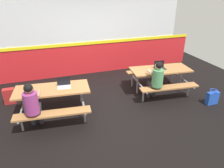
% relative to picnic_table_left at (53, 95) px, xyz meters
% --- Properties ---
extents(ground_plane, '(10.00, 10.00, 0.02)m').
position_rel_picnic_table_left_xyz_m(ground_plane, '(1.59, 0.12, -0.58)').
color(ground_plane, black).
extents(accent_backdrop, '(8.00, 0.14, 2.60)m').
position_rel_picnic_table_left_xyz_m(accent_backdrop, '(1.59, 2.50, 0.67)').
color(accent_backdrop, red).
rests_on(accent_backdrop, ground).
extents(picnic_table_left, '(1.84, 1.71, 0.74)m').
position_rel_picnic_table_left_xyz_m(picnic_table_left, '(0.00, 0.00, 0.00)').
color(picnic_table_left, '#9E6B3D').
rests_on(picnic_table_left, ground).
extents(picnic_table_right, '(1.84, 1.71, 0.74)m').
position_rel_picnic_table_left_xyz_m(picnic_table_right, '(3.18, 0.32, 0.00)').
color(picnic_table_right, '#9E6B3D').
rests_on(picnic_table_right, ground).
extents(student_nearer, '(0.39, 0.54, 1.21)m').
position_rel_picnic_table_left_xyz_m(student_nearer, '(-0.46, -0.51, 0.13)').
color(student_nearer, '#2D2D38').
rests_on(student_nearer, ground).
extents(student_further, '(0.39, 0.54, 1.21)m').
position_rel_picnic_table_left_xyz_m(student_further, '(2.75, -0.20, 0.13)').
color(student_further, '#2D2D38').
rests_on(student_further, ground).
extents(laptop_silver, '(0.34, 0.25, 0.22)m').
position_rel_picnic_table_left_xyz_m(laptop_silver, '(0.29, 0.01, 0.21)').
color(laptop_silver, silver).
rests_on(laptop_silver, picnic_table_left).
extents(laptop_dark, '(0.34, 0.25, 0.22)m').
position_rel_picnic_table_left_xyz_m(laptop_dark, '(3.17, 0.36, 0.21)').
color(laptop_dark, black).
rests_on(laptop_dark, picnic_table_right).
extents(backpack_dark, '(0.30, 0.22, 0.44)m').
position_rel_picnic_table_left_xyz_m(backpack_dark, '(-1.14, 0.99, -0.36)').
color(backpack_dark, maroon).
rests_on(backpack_dark, ground).
extents(tote_bag_bright, '(0.34, 0.21, 0.43)m').
position_rel_picnic_table_left_xyz_m(tote_bag_bright, '(4.18, -0.85, -0.38)').
color(tote_bag_bright, '#1E47B2').
rests_on(tote_bag_bright, ground).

